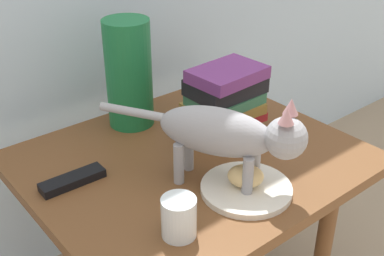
# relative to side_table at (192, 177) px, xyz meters

# --- Properties ---
(side_table) EXTENTS (0.79, 0.67, 0.51)m
(side_table) POSITION_rel_side_table_xyz_m (0.00, 0.00, 0.00)
(side_table) COLOR brown
(side_table) RESTS_ON ground
(plate) EXTENTS (0.20, 0.20, 0.01)m
(plate) POSITION_rel_side_table_xyz_m (-0.00, -0.19, 0.07)
(plate) COLOR silver
(plate) RESTS_ON side_table
(bread_roll) EXTENTS (0.10, 0.10, 0.05)m
(bread_roll) POSITION_rel_side_table_xyz_m (0.00, -0.19, 0.10)
(bread_roll) COLOR #E0BC7A
(bread_roll) RESTS_ON plate
(cat) EXTENTS (0.27, 0.43, 0.23)m
(cat) POSITION_rel_side_table_xyz_m (-0.02, -0.14, 0.20)
(cat) COLOR #99999E
(cat) RESTS_ON side_table
(book_stack) EXTENTS (0.22, 0.17, 0.18)m
(book_stack) POSITION_rel_side_table_xyz_m (0.15, 0.05, 0.16)
(book_stack) COLOR olive
(book_stack) RESTS_ON side_table
(green_vase) EXTENTS (0.12, 0.12, 0.29)m
(green_vase) POSITION_rel_side_table_xyz_m (-0.02, 0.24, 0.21)
(green_vase) COLOR #196B38
(green_vase) RESTS_ON side_table
(candle_jar) EXTENTS (0.07, 0.07, 0.08)m
(candle_jar) POSITION_rel_side_table_xyz_m (-0.20, -0.21, 0.10)
(candle_jar) COLOR silver
(candle_jar) RESTS_ON side_table
(tv_remote) EXTENTS (0.15, 0.05, 0.02)m
(tv_remote) POSITION_rel_side_table_xyz_m (-0.29, 0.08, 0.07)
(tv_remote) COLOR black
(tv_remote) RESTS_ON side_table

